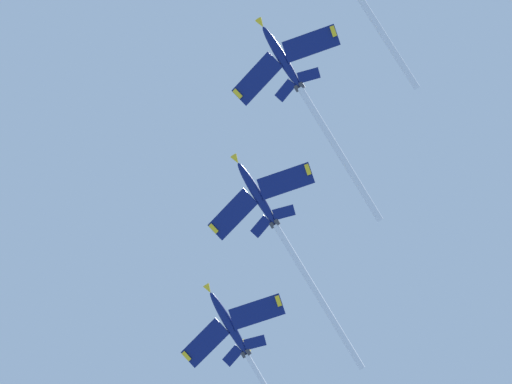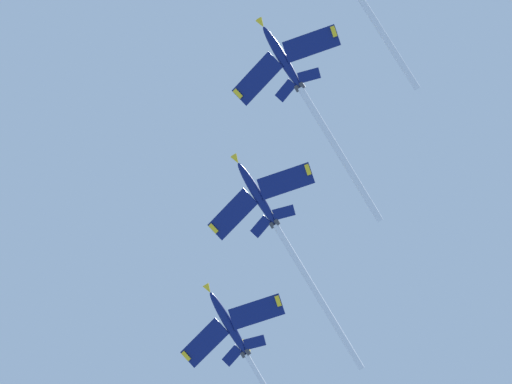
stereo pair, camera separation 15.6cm
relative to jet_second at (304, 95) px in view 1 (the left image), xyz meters
The scene contains 3 objects.
jet_second is the anchor object (origin of this frame).
jet_third 22.89m from the jet_second, 142.48° to the left, with size 19.96×37.79×16.89m.
jet_fourth 44.36m from the jet_second, 144.72° to the left, with size 19.96×38.54×18.37m.
Camera 1 is at (-11.36, -12.35, 1.57)m, focal length 65.33 mm.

